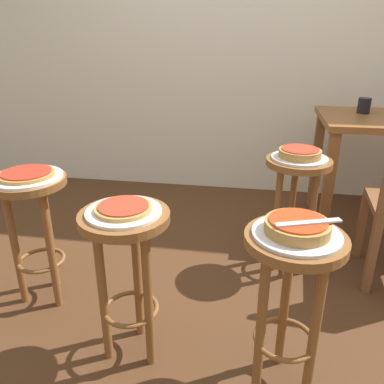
% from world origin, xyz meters
% --- Properties ---
extents(ground_plane, '(6.00, 6.00, 0.00)m').
position_xyz_m(ground_plane, '(0.00, 0.00, 0.00)').
color(ground_plane, '#4C2D19').
extents(stool_foreground, '(0.34, 0.34, 0.65)m').
position_xyz_m(stool_foreground, '(0.38, -0.41, 0.47)').
color(stool_foreground, brown).
rests_on(stool_foreground, ground_plane).
extents(serving_plate_foreground, '(0.29, 0.29, 0.01)m').
position_xyz_m(serving_plate_foreground, '(0.38, -0.41, 0.66)').
color(serving_plate_foreground, silver).
rests_on(serving_plate_foreground, stool_foreground).
extents(pizza_foreground, '(0.21, 0.21, 0.05)m').
position_xyz_m(pizza_foreground, '(0.38, -0.41, 0.69)').
color(pizza_foreground, '#B78442').
rests_on(pizza_foreground, serving_plate_foreground).
extents(stool_middle, '(0.34, 0.34, 0.65)m').
position_xyz_m(stool_middle, '(-0.24, -0.34, 0.47)').
color(stool_middle, brown).
rests_on(stool_middle, ground_plane).
extents(serving_plate_middle, '(0.28, 0.28, 0.01)m').
position_xyz_m(serving_plate_middle, '(-0.24, -0.34, 0.66)').
color(serving_plate_middle, white).
rests_on(serving_plate_middle, stool_middle).
extents(pizza_middle, '(0.21, 0.21, 0.02)m').
position_xyz_m(pizza_middle, '(-0.24, -0.34, 0.67)').
color(pizza_middle, tan).
rests_on(pizza_middle, serving_plate_middle).
extents(stool_leftside, '(0.34, 0.34, 0.65)m').
position_xyz_m(stool_leftside, '(-0.79, -0.06, 0.47)').
color(stool_leftside, brown).
rests_on(stool_leftside, ground_plane).
extents(serving_plate_leftside, '(0.32, 0.32, 0.01)m').
position_xyz_m(serving_plate_leftside, '(-0.79, -0.06, 0.66)').
color(serving_plate_leftside, white).
rests_on(serving_plate_leftside, stool_leftside).
extents(pizza_leftside, '(0.25, 0.25, 0.02)m').
position_xyz_m(pizza_leftside, '(-0.79, -0.06, 0.67)').
color(pizza_leftside, '#B78442').
rests_on(pizza_leftside, serving_plate_leftside).
extents(stool_rear, '(0.34, 0.34, 0.65)m').
position_xyz_m(stool_rear, '(0.46, 0.43, 0.47)').
color(stool_rear, brown).
rests_on(stool_rear, ground_plane).
extents(serving_plate_rear, '(0.29, 0.29, 0.01)m').
position_xyz_m(serving_plate_rear, '(0.46, 0.43, 0.66)').
color(serving_plate_rear, silver).
rests_on(serving_plate_rear, stool_rear).
extents(pizza_rear, '(0.22, 0.22, 0.05)m').
position_xyz_m(pizza_rear, '(0.46, 0.43, 0.69)').
color(pizza_rear, '#B78442').
rests_on(pizza_rear, serving_plate_rear).
extents(cup_far_edge, '(0.08, 0.08, 0.10)m').
position_xyz_m(cup_far_edge, '(0.92, 1.15, 0.82)').
color(cup_far_edge, black).
rests_on(cup_far_edge, dining_table).
extents(pizza_server_knife, '(0.22, 0.10, 0.01)m').
position_xyz_m(pizza_server_knife, '(0.41, -0.43, 0.71)').
color(pizza_server_knife, silver).
rests_on(pizza_server_knife, pizza_foreground).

